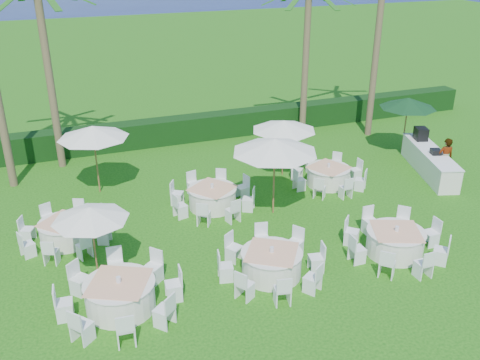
% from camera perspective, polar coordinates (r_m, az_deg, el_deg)
% --- Properties ---
extents(ground, '(120.00, 120.00, 0.00)m').
position_cam_1_polar(ground, '(16.38, 2.25, -9.89)').
color(ground, '#134F0D').
rests_on(ground, ground).
extents(hedge, '(34.00, 1.00, 1.20)m').
position_cam_1_polar(hedge, '(26.45, -7.81, 5.20)').
color(hedge, black).
rests_on(hedge, ground).
extents(banquet_table_a, '(3.39, 3.39, 1.02)m').
position_cam_1_polar(banquet_table_a, '(15.10, -12.67, -11.84)').
color(banquet_table_a, white).
rests_on(banquet_table_a, ground).
extents(banquet_table_b, '(3.21, 3.21, 0.97)m').
position_cam_1_polar(banquet_table_b, '(16.08, 3.37, -8.82)').
color(banquet_table_b, white).
rests_on(banquet_table_b, ground).
extents(banquet_table_c, '(3.22, 3.22, 0.98)m').
position_cam_1_polar(banquet_table_c, '(17.78, 16.21, -6.31)').
color(banquet_table_c, white).
rests_on(banquet_table_c, ground).
extents(banquet_table_d, '(2.91, 2.91, 0.91)m').
position_cam_1_polar(banquet_table_d, '(18.62, -18.12, -5.22)').
color(banquet_table_d, white).
rests_on(banquet_table_d, ground).
extents(banquet_table_e, '(3.15, 3.15, 0.96)m').
position_cam_1_polar(banquet_table_e, '(19.93, -2.96, -1.83)').
color(banquet_table_e, white).
rests_on(banquet_table_e, ground).
extents(banquet_table_f, '(3.05, 3.05, 0.93)m').
position_cam_1_polar(banquet_table_f, '(22.02, 9.38, 0.49)').
color(banquet_table_f, white).
rests_on(banquet_table_f, ground).
extents(umbrella_a, '(2.21, 2.21, 2.29)m').
position_cam_1_polar(umbrella_a, '(15.78, -15.70, -3.46)').
color(umbrella_a, brown).
rests_on(umbrella_a, ground).
extents(umbrella_b, '(3.08, 3.08, 2.88)m').
position_cam_1_polar(umbrella_b, '(18.65, 3.75, 3.68)').
color(umbrella_b, brown).
rests_on(umbrella_b, ground).
extents(umbrella_c, '(2.71, 2.71, 2.75)m').
position_cam_1_polar(umbrella_c, '(21.06, -15.42, 4.96)').
color(umbrella_c, brown).
rests_on(umbrella_c, ground).
extents(umbrella_d, '(2.69, 2.69, 2.42)m').
position_cam_1_polar(umbrella_d, '(22.06, 4.72, 5.82)').
color(umbrella_d, brown).
rests_on(umbrella_d, ground).
extents(umbrella_green, '(2.54, 2.54, 2.69)m').
position_cam_1_polar(umbrella_green, '(25.37, 17.50, 7.85)').
color(umbrella_green, brown).
rests_on(umbrella_green, ground).
extents(buffet_table, '(2.21, 4.52, 1.58)m').
position_cam_1_polar(buffet_table, '(24.19, 19.53, 1.98)').
color(buffet_table, white).
rests_on(buffet_table, ground).
extents(staff_person, '(0.72, 0.55, 1.78)m').
position_cam_1_polar(staff_person, '(23.68, 21.02, 2.15)').
color(staff_person, gray).
rests_on(staff_person, ground).
extents(palm_b, '(4.35, 4.29, 7.79)m').
position_cam_1_polar(palm_b, '(23.69, -19.78, 11.13)').
color(palm_b, brown).
rests_on(palm_b, ground).
extents(palm_d, '(4.19, 4.39, 7.31)m').
position_cam_1_polar(palm_d, '(26.83, 7.05, 13.25)').
color(palm_d, brown).
rests_on(palm_d, ground).
extents(palm_e, '(4.40, 3.98, 10.75)m').
position_cam_1_polar(palm_e, '(26.99, 14.69, 16.53)').
color(palm_e, brown).
rests_on(palm_e, ground).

